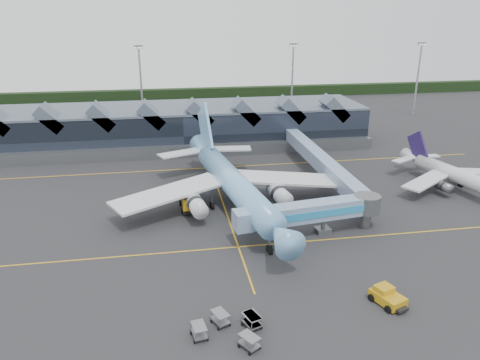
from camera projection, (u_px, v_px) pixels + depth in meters
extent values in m
plane|color=#28272A|center=(230.00, 223.00, 74.31)|extent=(260.00, 260.00, 0.00)
cube|color=gold|center=(238.00, 247.00, 66.90)|extent=(120.00, 0.25, 0.01)
cube|color=gold|center=(211.00, 168.00, 100.22)|extent=(120.00, 0.25, 0.01)
cube|color=gold|center=(222.00, 199.00, 83.56)|extent=(0.25, 60.00, 0.01)
cube|color=black|center=(186.00, 94.00, 175.41)|extent=(260.00, 4.00, 4.00)
cube|color=black|center=(181.00, 126.00, 116.38)|extent=(90.00, 20.00, 9.00)
cube|color=slate|center=(181.00, 108.00, 114.77)|extent=(90.00, 20.00, 0.60)
cube|color=slate|center=(185.00, 151.00, 107.31)|extent=(90.00, 2.50, 2.60)
cube|color=slate|center=(51.00, 118.00, 103.66)|extent=(6.43, 6.00, 6.43)
cube|color=slate|center=(102.00, 116.00, 105.40)|extent=(6.43, 6.00, 6.43)
cube|color=slate|center=(151.00, 114.00, 107.15)|extent=(6.43, 6.00, 6.43)
cube|color=slate|center=(199.00, 113.00, 108.89)|extent=(6.43, 6.00, 6.43)
cube|color=slate|center=(246.00, 111.00, 110.63)|extent=(6.43, 6.00, 6.43)
cube|color=slate|center=(291.00, 109.00, 112.37)|extent=(6.43, 6.00, 6.43)
cube|color=slate|center=(334.00, 108.00, 114.11)|extent=(6.43, 6.00, 6.43)
cylinder|color=#97999F|center=(141.00, 86.00, 134.77)|extent=(0.56, 0.56, 22.00)
cube|color=slate|center=(138.00, 47.00, 130.98)|extent=(2.40, 0.50, 0.90)
cylinder|color=#97999F|center=(292.00, 82.00, 141.89)|extent=(0.56, 0.56, 22.00)
cube|color=slate|center=(294.00, 45.00, 138.10)|extent=(2.40, 0.50, 0.90)
cylinder|color=#97999F|center=(417.00, 80.00, 146.37)|extent=(0.56, 0.56, 22.00)
cube|color=slate|center=(422.00, 44.00, 142.58)|extent=(2.40, 0.50, 0.90)
cylinder|color=#73AEEA|center=(234.00, 184.00, 77.98)|extent=(9.27, 34.22, 4.19)
cone|color=#73AEEA|center=(281.00, 236.00, 60.25)|extent=(5.02, 6.39, 4.19)
cube|color=black|center=(284.00, 232.00, 59.29)|extent=(1.63, 0.57, 0.48)
cone|color=#73AEEA|center=(204.00, 149.00, 96.47)|extent=(5.32, 8.31, 4.19)
cube|color=silver|center=(169.00, 193.00, 76.31)|extent=(19.86, 14.20, 1.38)
cube|color=silver|center=(290.00, 179.00, 82.66)|extent=(19.83, 9.32, 1.38)
cylinder|color=silver|center=(196.00, 205.00, 74.31)|extent=(3.45, 6.15, 2.60)
cylinder|color=silver|center=(279.00, 194.00, 78.55)|extent=(3.45, 6.15, 2.60)
cube|color=#73AEEA|center=(205.00, 131.00, 93.23)|extent=(2.11, 10.69, 11.55)
cube|color=silver|center=(180.00, 153.00, 93.64)|extent=(9.37, 6.50, 0.28)
cube|color=silver|center=(230.00, 149.00, 96.70)|extent=(9.02, 4.19, 0.28)
cylinder|color=slate|center=(270.00, 245.00, 64.85)|extent=(0.31, 0.31, 2.43)
cylinder|color=slate|center=(212.00, 202.00, 79.36)|extent=(0.31, 0.31, 2.43)
cylinder|color=slate|center=(251.00, 197.00, 81.47)|extent=(0.31, 0.31, 2.43)
cylinder|color=black|center=(269.00, 250.00, 65.11)|extent=(0.73, 1.61, 1.55)
cylinder|color=silver|center=(457.00, 175.00, 86.93)|extent=(7.06, 19.24, 2.73)
cone|color=silver|center=(412.00, 157.00, 97.01)|extent=(3.67, 4.88, 2.73)
cube|color=silver|center=(427.00, 181.00, 85.50)|extent=(11.56, 8.94, 0.91)
cube|color=silver|center=(478.00, 172.00, 90.19)|extent=(11.62, 4.47, 0.91)
cylinder|color=slate|center=(444.00, 187.00, 84.58)|extent=(2.40, 3.58, 1.69)
cylinder|color=slate|center=(479.00, 180.00, 87.71)|extent=(2.40, 3.58, 1.69)
cube|color=#2A1B51|center=(418.00, 146.00, 95.19)|extent=(1.81, 6.07, 6.66)
cube|color=silver|center=(403.00, 160.00, 95.17)|extent=(5.51, 4.09, 0.23)
cube|color=silver|center=(427.00, 156.00, 97.43)|extent=(5.23, 1.98, 0.23)
cylinder|color=slate|center=(442.00, 186.00, 87.53)|extent=(0.26, 0.26, 1.58)
cylinder|color=slate|center=(461.00, 183.00, 89.23)|extent=(0.26, 0.26, 1.58)
cube|color=#769CC5|center=(307.00, 212.00, 69.03)|extent=(18.52, 5.20, 2.66)
cube|color=#278EC5|center=(311.00, 216.00, 67.76)|extent=(18.16, 2.59, 1.10)
cube|color=#769CC5|center=(242.00, 220.00, 66.19)|extent=(2.76, 3.23, 2.75)
cylinder|color=slate|center=(323.00, 221.00, 70.47)|extent=(0.64, 0.64, 3.86)
cube|color=slate|center=(323.00, 230.00, 70.99)|extent=(2.43, 2.11, 0.82)
cylinder|color=black|center=(317.00, 232.00, 70.76)|extent=(0.47, 0.87, 0.82)
cylinder|color=black|center=(328.00, 230.00, 71.28)|extent=(0.47, 0.87, 0.82)
cylinder|color=slate|center=(367.00, 204.00, 71.87)|extent=(4.03, 4.03, 2.75)
cylinder|color=slate|center=(366.00, 215.00, 72.53)|extent=(1.65, 1.65, 3.86)
cube|color=black|center=(188.00, 202.00, 80.58)|extent=(2.79, 9.48, 0.52)
cube|color=#C18D12|center=(190.00, 204.00, 76.93)|extent=(2.58, 2.37, 2.30)
cube|color=black|center=(191.00, 203.00, 75.98)|extent=(2.30, 0.23, 1.05)
cylinder|color=silver|center=(187.00, 191.00, 81.24)|extent=(2.59, 6.13, 2.40)
sphere|color=silver|center=(186.00, 185.00, 84.03)|extent=(2.30, 2.30, 2.30)
sphere|color=silver|center=(189.00, 198.00, 78.45)|extent=(2.30, 2.30, 2.30)
cylinder|color=black|center=(182.00, 211.00, 77.54)|extent=(0.40, 1.06, 1.05)
cylinder|color=black|center=(198.00, 210.00, 78.02)|extent=(0.40, 1.06, 1.05)
cylinder|color=black|center=(181.00, 202.00, 80.90)|extent=(0.40, 1.06, 1.05)
cylinder|color=black|center=(196.00, 201.00, 81.39)|extent=(0.40, 1.06, 1.05)
cylinder|color=black|center=(179.00, 197.00, 83.31)|extent=(0.40, 1.06, 1.05)
cylinder|color=black|center=(194.00, 196.00, 83.80)|extent=(0.40, 1.06, 1.05)
cube|color=#C18D12|center=(388.00, 298.00, 53.81)|extent=(3.58, 4.46, 1.08)
cube|color=#C18D12|center=(384.00, 289.00, 54.06)|extent=(2.42, 2.29, 0.75)
cube|color=black|center=(401.00, 309.00, 52.24)|extent=(1.72, 1.33, 0.32)
cylinder|color=black|center=(388.00, 309.00, 52.29)|extent=(0.60, 0.92, 0.86)
cylinder|color=black|center=(404.00, 303.00, 53.45)|extent=(0.60, 0.92, 0.86)
cylinder|color=black|center=(371.00, 298.00, 54.39)|extent=(0.60, 0.92, 0.86)
cylinder|color=black|center=(387.00, 292.00, 55.56)|extent=(0.60, 0.92, 0.86)
cube|color=gray|center=(220.00, 320.00, 50.33)|extent=(2.07, 2.47, 0.14)
cube|color=gray|center=(220.00, 313.00, 50.02)|extent=(2.07, 2.47, 0.08)
cylinder|color=black|center=(222.00, 317.00, 51.43)|extent=(0.24, 0.36, 0.34)
cube|color=gray|center=(252.00, 322.00, 49.98)|extent=(1.92, 2.42, 0.14)
cube|color=gray|center=(252.00, 315.00, 49.67)|extent=(1.92, 2.42, 0.08)
cylinder|color=black|center=(255.00, 319.00, 51.05)|extent=(0.21, 0.36, 0.34)
cube|color=gray|center=(199.00, 333.00, 48.29)|extent=(1.66, 2.29, 0.14)
cube|color=gray|center=(199.00, 326.00, 47.98)|extent=(1.66, 2.29, 0.08)
cylinder|color=black|center=(204.00, 330.00, 49.31)|extent=(0.17, 0.36, 0.34)
cube|color=gray|center=(249.00, 344.00, 46.76)|extent=(2.26, 2.50, 0.14)
cube|color=gray|center=(249.00, 336.00, 46.45)|extent=(2.26, 2.50, 0.08)
cylinder|color=black|center=(249.00, 340.00, 47.87)|extent=(0.28, 0.35, 0.34)
cube|color=gray|center=(251.00, 323.00, 49.85)|extent=(2.04, 2.46, 0.14)
cube|color=gray|center=(252.00, 316.00, 49.54)|extent=(2.04, 2.46, 0.08)
cylinder|color=black|center=(253.00, 320.00, 50.94)|extent=(0.24, 0.36, 0.34)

